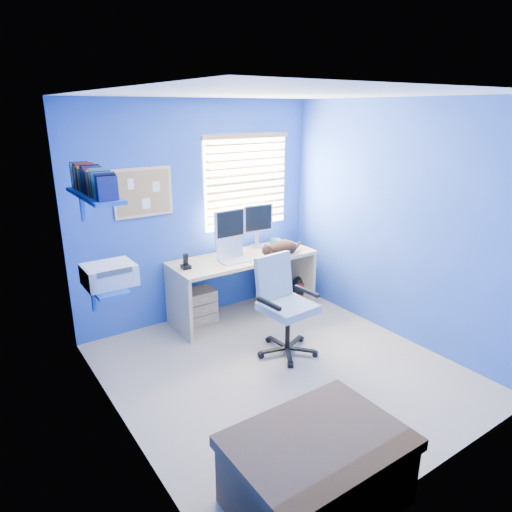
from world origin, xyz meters
TOP-DOWN VIEW (x-y plane):
  - floor at (0.00, 0.00)m, footprint 3.00×3.20m
  - ceiling at (0.00, 0.00)m, footprint 3.00×3.20m
  - wall_back at (0.00, 1.60)m, footprint 3.00×0.01m
  - wall_front at (0.00, -1.60)m, footprint 3.00×0.01m
  - wall_left at (-1.50, 0.00)m, footprint 0.01×3.20m
  - wall_right at (1.50, 0.00)m, footprint 0.01×3.20m
  - desk at (0.38, 1.26)m, footprint 1.74×0.65m
  - laptop at (0.21, 1.17)m, footprint 0.35×0.29m
  - monitor_left at (0.31, 1.44)m, footprint 0.40×0.13m
  - monitor_right at (0.74, 1.49)m, footprint 0.41×0.16m
  - phone at (-0.36, 1.25)m, footprint 0.10×0.12m
  - mug at (0.88, 1.34)m, footprint 0.10×0.09m
  - cd_spindle at (1.00, 1.44)m, footprint 0.13×0.13m
  - cat at (0.81, 1.07)m, footprint 0.45×0.26m
  - tower_pc at (0.78, 1.24)m, footprint 0.24×0.46m
  - drawer_boxes at (-0.16, 1.37)m, footprint 0.35×0.28m
  - yellow_book at (0.64, 1.04)m, footprint 0.03×0.17m
  - backpack at (1.23, 1.22)m, footprint 0.33×0.28m
  - bed_corner at (-0.76, -1.35)m, footprint 1.03×0.73m
  - office_chair at (0.25, 0.28)m, footprint 0.62×0.62m
  - window_blinds at (0.65, 1.57)m, footprint 1.15×0.05m
  - corkboard at (-0.65, 1.58)m, footprint 0.64×0.02m
  - wall_shelves at (-1.35, 0.75)m, footprint 0.42×0.90m

SIDE VIEW (x-z plane):
  - floor at x=0.00m, z-range 0.00..0.00m
  - yellow_book at x=0.64m, z-range 0.00..0.24m
  - backpack at x=1.23m, z-range 0.00..0.33m
  - drawer_boxes at x=-0.16m, z-range 0.00..0.41m
  - tower_pc at x=0.78m, z-range 0.00..0.45m
  - bed_corner at x=-0.76m, z-range 0.00..0.50m
  - desk at x=0.38m, z-range 0.00..0.74m
  - office_chair at x=0.25m, z-range -0.13..0.87m
  - cd_spindle at x=1.00m, z-range 0.74..0.81m
  - mug at x=0.88m, z-range 0.74..0.84m
  - cat at x=0.81m, z-range 0.74..0.89m
  - phone at x=-0.36m, z-range 0.74..0.91m
  - laptop at x=0.21m, z-range 0.74..0.96m
  - monitor_left at x=0.31m, z-range 0.74..1.28m
  - monitor_right at x=0.74m, z-range 0.74..1.28m
  - wall_back at x=0.00m, z-range 0.00..2.50m
  - wall_front at x=0.00m, z-range 0.00..2.50m
  - wall_left at x=-1.50m, z-range 0.00..2.50m
  - wall_right at x=1.50m, z-range 0.00..2.50m
  - wall_shelves at x=-1.35m, z-range 0.91..1.96m
  - corkboard at x=-0.65m, z-range 1.29..1.81m
  - window_blinds at x=0.65m, z-range 1.00..2.10m
  - ceiling at x=0.00m, z-range 2.50..2.50m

